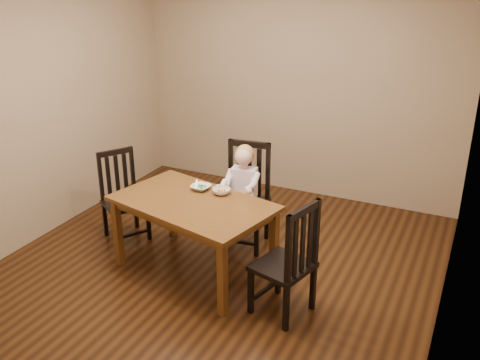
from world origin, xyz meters
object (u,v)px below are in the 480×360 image
at_px(dining_table, 193,210).
at_px(chair_left, 123,197).
at_px(toddler, 244,186).
at_px(bowl_veg, 221,191).
at_px(chair_child, 245,197).
at_px(bowl_peas, 201,187).
at_px(chair_right, 288,262).

relative_size(dining_table, chair_left, 1.70).
bearing_deg(toddler, bowl_veg, 76.71).
xyz_separation_m(chair_child, chair_left, (-1.21, -0.43, -0.06)).
bearing_deg(bowl_veg, chair_child, 85.41).
bearing_deg(toddler, dining_table, 65.91).
height_order(dining_table, chair_child, chair_child).
xyz_separation_m(chair_child, toddler, (0.01, -0.05, 0.14)).
xyz_separation_m(chair_left, bowl_peas, (0.95, -0.02, 0.29)).
relative_size(dining_table, chair_right, 1.57).
height_order(chair_right, toddler, chair_right).
relative_size(chair_left, toddler, 1.67).
relative_size(chair_child, toddler, 1.90).
bearing_deg(chair_left, toddler, 138.49).
height_order(chair_child, bowl_peas, chair_child).
bearing_deg(chair_right, dining_table, 91.05).
height_order(dining_table, bowl_veg, bowl_veg).
relative_size(toddler, bowl_peas, 3.09).
xyz_separation_m(toddler, bowl_veg, (-0.04, -0.40, 0.09)).
distance_m(chair_left, bowl_peas, 0.99).
height_order(chair_left, bowl_veg, chair_left).
distance_m(chair_right, bowl_peas, 1.24).
relative_size(dining_table, bowl_peas, 8.78).
relative_size(chair_left, chair_right, 0.92).
distance_m(chair_left, toddler, 1.29).
bearing_deg(bowl_veg, chair_left, 178.96).
bearing_deg(chair_child, toddler, 90.00).
relative_size(chair_right, toddler, 1.81).
relative_size(chair_child, chair_right, 1.05).
relative_size(chair_right, bowl_veg, 5.96).
distance_m(chair_left, chair_right, 2.11).
bearing_deg(chair_child, bowl_veg, 78.28).
bearing_deg(dining_table, chair_child, 74.76).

